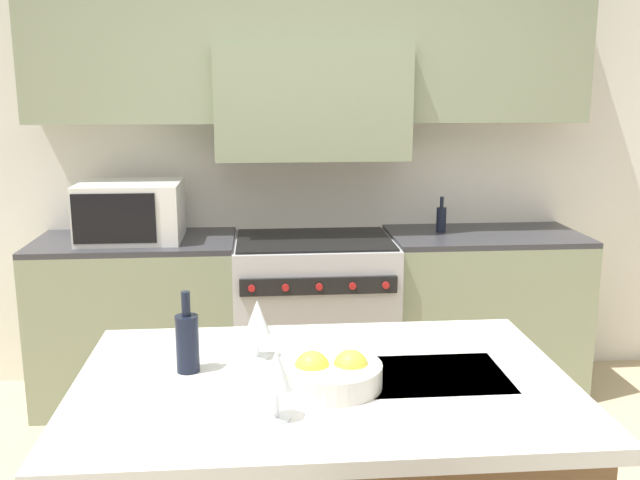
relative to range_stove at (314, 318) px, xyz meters
The scene contains 9 objects.
back_cabinetry 1.15m from the range_stove, 90.00° to the left, with size 10.00×0.46×2.70m.
back_counter 0.02m from the range_stove, 90.00° to the left, with size 3.05×0.62×0.93m.
range_stove is the anchor object (origin of this frame).
microwave 1.17m from the range_stove, behind, with size 0.54×0.44×0.31m.
wine_bottle 1.93m from the range_stove, 106.30° to the right, with size 0.07×0.07×0.25m.
wine_glass_near 2.21m from the range_stove, 96.95° to the right, with size 0.08×0.08×0.19m.
wine_glass_far 1.81m from the range_stove, 100.36° to the right, with size 0.08×0.08×0.19m.
fruit_bowl 1.99m from the range_stove, 92.86° to the right, with size 0.29×0.29×0.11m.
oil_bottle_on_counter 0.92m from the range_stove, ahead, with size 0.06×0.06×0.20m.
Camera 1 is at (-0.29, -2.06, 1.75)m, focal length 40.00 mm.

